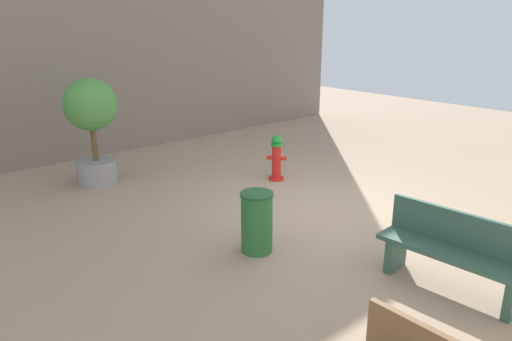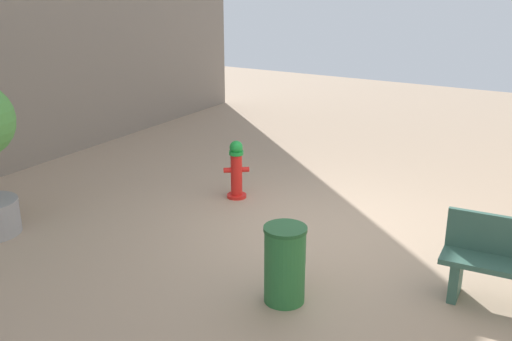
% 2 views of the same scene
% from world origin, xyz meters
% --- Properties ---
extents(ground_plane, '(23.40, 23.40, 0.00)m').
position_xyz_m(ground_plane, '(0.00, 0.00, 0.00)').
color(ground_plane, tan).
extents(fire_hydrant, '(0.36, 0.36, 0.93)m').
position_xyz_m(fire_hydrant, '(1.69, -0.45, 0.46)').
color(fire_hydrant, red).
rests_on(fire_hydrant, ground_plane).
extents(trash_bin, '(0.46, 0.46, 0.87)m').
position_xyz_m(trash_bin, '(-0.39, 1.89, 0.44)').
color(trash_bin, '#266633').
rests_on(trash_bin, ground_plane).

